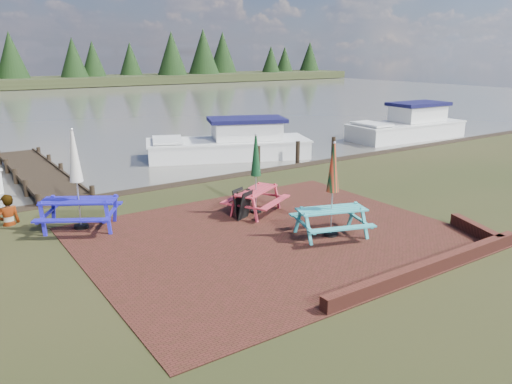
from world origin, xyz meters
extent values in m
plane|color=black|center=(0.00, 0.00, 0.00)|extent=(120.00, 120.00, 0.00)
cube|color=#361A11|center=(0.00, 1.00, 0.01)|extent=(9.00, 7.50, 0.02)
cube|color=#4C1E16|center=(1.50, -2.60, 0.15)|extent=(6.00, 0.22, 0.30)
cube|color=#4C1E16|center=(4.30, -1.80, 0.15)|extent=(0.82, 1.77, 0.30)
cube|color=#47443D|center=(0.00, 37.00, 0.00)|extent=(120.00, 60.00, 0.02)
cube|color=teal|center=(1.24, 0.22, 0.70)|extent=(1.83, 1.17, 0.04)
cube|color=teal|center=(1.04, -0.39, 0.43)|extent=(1.70, 0.75, 0.04)
cube|color=teal|center=(1.44, 0.83, 0.43)|extent=(1.70, 0.75, 0.04)
cube|color=teal|center=(0.53, 0.45, 0.35)|extent=(0.54, 1.43, 0.70)
cube|color=teal|center=(1.94, -0.01, 0.35)|extent=(0.54, 1.43, 0.70)
cylinder|color=black|center=(1.24, 0.22, 0.05)|extent=(0.34, 0.34, 0.10)
cylinder|color=#B2B2B7|center=(1.24, 0.22, 1.19)|extent=(0.03, 0.03, 2.38)
cone|color=red|center=(1.24, 0.22, 1.76)|extent=(0.30, 0.30, 1.19)
cube|color=#B02D3B|center=(0.75, 2.85, 0.67)|extent=(1.73, 1.33, 0.04)
cube|color=#B02D3B|center=(1.04, 2.31, 0.41)|extent=(1.53, 0.96, 0.04)
cube|color=#B02D3B|center=(0.45, 3.39, 0.41)|extent=(1.53, 0.96, 0.04)
cube|color=#B02D3B|center=(0.13, 2.51, 0.33)|extent=(0.73, 1.27, 0.67)
cube|color=#B02D3B|center=(1.36, 3.18, 0.33)|extent=(0.73, 1.27, 0.67)
cylinder|color=black|center=(0.75, 2.85, 0.05)|extent=(0.32, 0.32, 0.09)
cylinder|color=#B2B2B7|center=(0.75, 2.85, 1.13)|extent=(0.03, 0.03, 2.25)
cone|color=#0D3218|center=(0.75, 2.85, 1.67)|extent=(0.29, 0.29, 1.13)
cube|color=#1A15A3|center=(-3.80, 4.30, 0.77)|extent=(1.98, 1.60, 0.04)
cube|color=#1A15A3|center=(-4.17, 3.69, 0.47)|extent=(1.73, 1.19, 0.04)
cube|color=#1A15A3|center=(-3.43, 4.91, 0.47)|extent=(1.73, 1.19, 0.04)
cube|color=#1A15A3|center=(-4.50, 4.72, 0.39)|extent=(0.91, 1.43, 0.77)
cube|color=#1A15A3|center=(-3.10, 3.88, 0.39)|extent=(0.91, 1.43, 0.77)
cylinder|color=black|center=(-3.80, 4.30, 0.05)|extent=(0.38, 0.38, 0.10)
cylinder|color=#B2B2B7|center=(-3.80, 4.30, 1.30)|extent=(0.04, 0.04, 2.61)
cone|color=#BBB6AC|center=(-3.80, 4.30, 1.93)|extent=(0.33, 0.33, 1.30)
cube|color=black|center=(0.15, 2.48, 0.41)|extent=(0.54, 0.39, 0.82)
cube|color=black|center=(0.15, 2.76, 0.41)|extent=(0.54, 0.39, 0.82)
cube|color=black|center=(0.15, 2.62, 0.81)|extent=(0.48, 0.24, 0.03)
cube|color=black|center=(-3.50, 11.50, 0.12)|extent=(1.60, 9.00, 0.06)
cube|color=black|center=(-4.25, 11.50, 0.17)|extent=(0.08, 9.00, 0.08)
cube|color=black|center=(-2.75, 11.50, 0.17)|extent=(0.08, 9.00, 0.08)
cylinder|color=black|center=(-4.30, 7.00, -0.10)|extent=(0.16, 0.16, 1.00)
cylinder|color=black|center=(-2.70, 7.00, -0.10)|extent=(0.16, 0.16, 1.00)
cube|color=silver|center=(4.58, 10.76, 0.12)|extent=(7.54, 4.96, 0.95)
cube|color=silver|center=(4.58, 10.76, 0.61)|extent=(7.69, 5.06, 0.08)
cube|color=silver|center=(5.37, 10.44, 1.07)|extent=(3.44, 2.77, 0.81)
cube|color=#0F0E35|center=(5.37, 10.44, 1.52)|extent=(3.91, 3.12, 0.17)
cube|color=silver|center=(2.06, 11.78, 0.73)|extent=(1.98, 2.43, 0.10)
cube|color=silver|center=(15.39, 9.64, 0.14)|extent=(6.95, 2.81, 1.05)
cube|color=silver|center=(15.39, 9.64, 0.69)|extent=(7.09, 2.87, 0.08)
cube|color=silver|center=(16.21, 9.59, 1.19)|extent=(2.96, 1.90, 0.89)
cube|color=#0F0E35|center=(16.21, 9.59, 1.70)|extent=(3.38, 2.12, 0.19)
cube|color=silver|center=(12.80, 9.79, 0.83)|extent=(1.35, 2.12, 0.10)
imported|color=gray|center=(-5.32, 5.67, 0.83)|extent=(0.67, 0.50, 1.67)
camera|label=1|loc=(-6.91, -8.48, 4.46)|focal=35.00mm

